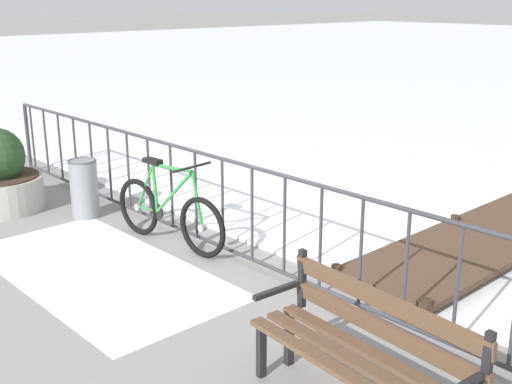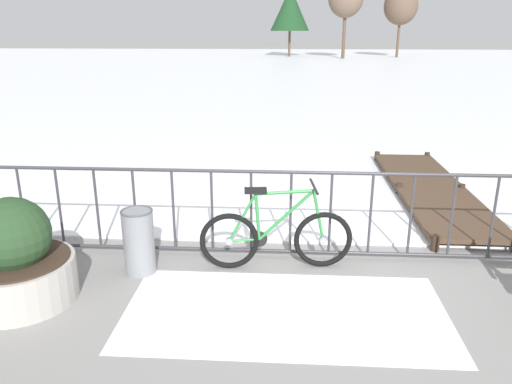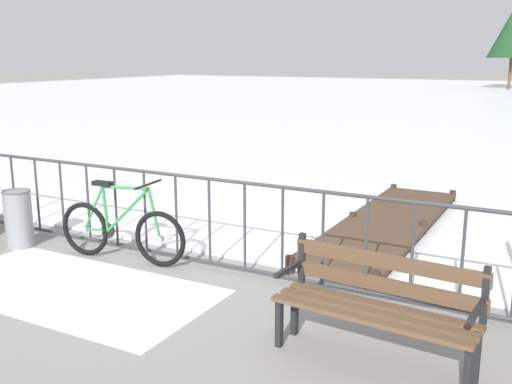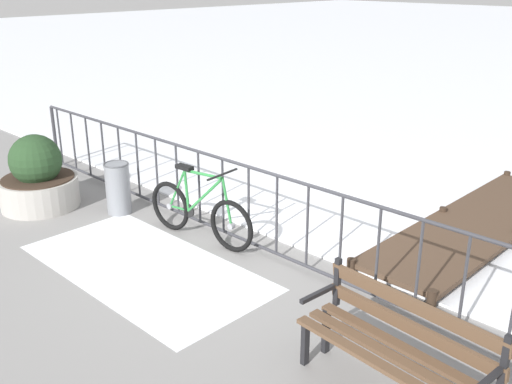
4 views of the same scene
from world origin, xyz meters
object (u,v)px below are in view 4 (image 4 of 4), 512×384
at_px(park_bench, 398,342).
at_px(trash_bin, 118,188).
at_px(bicycle_near_railing, 199,213).
at_px(planter_with_shrub, 38,179).

height_order(park_bench, trash_bin, park_bench).
xyz_separation_m(bicycle_near_railing, planter_with_shrub, (-2.52, -0.86, 0.06)).
xyz_separation_m(planter_with_shrub, trash_bin, (1.03, 0.66, -0.05)).
relative_size(planter_with_shrub, trash_bin, 1.50).
bearing_deg(planter_with_shrub, bicycle_near_railing, 18.82).
xyz_separation_m(bicycle_near_railing, trash_bin, (-1.50, -0.20, 0.00)).
bearing_deg(park_bench, trash_bin, 172.31).
bearing_deg(bicycle_near_railing, park_bench, -14.36).
distance_m(park_bench, trash_bin, 4.89).
bearing_deg(planter_with_shrub, park_bench, 0.02).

